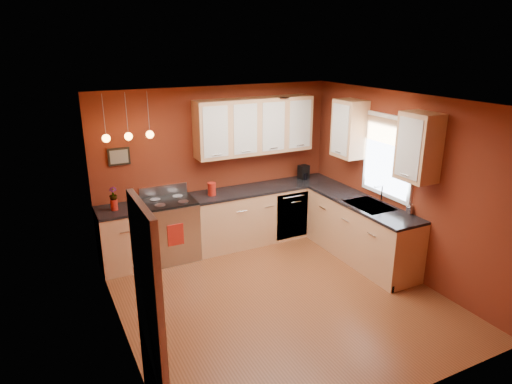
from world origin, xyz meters
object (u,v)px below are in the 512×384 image
red_canister (212,189)px  gas_range (171,229)px  soap_pump (410,209)px  sink (370,207)px  coffee_maker (304,173)px

red_canister → gas_range: bearing=178.3°
red_canister → soap_pump: (2.18, -2.03, -0.02)m
red_canister → soap_pump: bearing=-43.0°
sink → coffee_maker: 1.61m
gas_range → sink: sink is taller
sink → coffee_maker: (-0.15, 1.60, 0.14)m
gas_range → coffee_maker: bearing=2.3°
sink → soap_pump: sink is taller
gas_range → sink: (2.62, -1.50, 0.43)m
gas_range → sink: bearing=-29.8°
gas_range → coffee_maker: (2.47, 0.10, 0.57)m
sink → gas_range: bearing=150.2°
gas_range → coffee_maker: size_ratio=4.55×
sink → red_canister: sink is taller
gas_range → red_canister: (0.69, -0.02, 0.56)m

